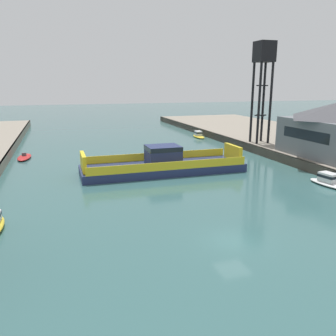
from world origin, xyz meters
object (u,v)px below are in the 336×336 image
moored_boat_near_left (24,157)px  moored_boat_mid_right (199,135)px  moored_boat_near_right (330,181)px  warehouse_shed (335,129)px  chain_ferry (163,164)px  crane_tower (264,65)px

moored_boat_near_left → moored_boat_mid_right: (37.07, 13.18, 0.29)m
moored_boat_near_right → warehouse_shed: warehouse_shed is taller
moored_boat_near_right → warehouse_shed: 13.31m
moored_boat_near_right → moored_boat_mid_right: (0.08, 41.77, -0.05)m
moored_boat_near_left → warehouse_shed: warehouse_shed is taller
chain_ferry → crane_tower: 28.39m
moored_boat_near_right → crane_tower: bearing=78.8°
moored_boat_near_left → moored_boat_near_right: (36.98, -28.58, 0.34)m
moored_boat_near_left → warehouse_shed: 49.75m
moored_boat_near_right → warehouse_shed: size_ratio=0.44×
moored_boat_near_right → crane_tower: crane_tower is taller
warehouse_shed → moored_boat_mid_right: bearing=104.3°
moored_boat_near_right → moored_boat_mid_right: size_ratio=1.03×
moored_boat_mid_right → warehouse_shed: warehouse_shed is taller
warehouse_shed → moored_boat_near_right: bearing=-133.1°
moored_boat_mid_right → warehouse_shed: 34.15m
warehouse_shed → moored_boat_near_left: bearing=156.7°
chain_ferry → moored_boat_near_right: chain_ferry is taller
crane_tower → warehouse_shed: bearing=-75.1°
moored_boat_mid_right → warehouse_shed: size_ratio=0.43×
moored_boat_mid_right → crane_tower: size_ratio=0.33×
chain_ferry → warehouse_shed: size_ratio=1.62×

